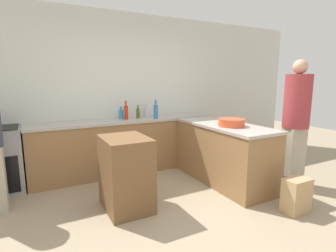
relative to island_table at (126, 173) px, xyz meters
name	(u,v)px	position (x,y,z in m)	size (l,w,h in m)	color
ground_plane	(180,221)	(0.43, -0.57, -0.45)	(14.00, 14.00, 0.00)	tan
wall_back	(118,92)	(0.43, 1.61, 0.90)	(8.00, 0.06, 2.70)	silver
counter_back	(125,145)	(0.43, 1.29, 0.01)	(3.05, 0.61, 0.90)	olive
counter_peninsula	(223,153)	(1.61, 0.15, 0.01)	(0.69, 1.73, 0.90)	olive
island_table	(126,173)	(0.00, 0.00, 0.00)	(0.52, 0.67, 0.89)	brown
mixing_bowl	(231,122)	(1.57, -0.06, 0.51)	(0.37, 0.37, 0.11)	#DB512D
water_bottle_blue	(156,111)	(0.93, 1.12, 0.58)	(0.07, 0.07, 0.32)	#386BB7
hot_sauce_bottle	(126,112)	(0.46, 1.28, 0.58)	(0.07, 0.07, 0.31)	red
dish_soap_bottle	(121,114)	(0.40, 1.39, 0.54)	(0.09, 0.09, 0.21)	#338CBF
vinegar_bottle_clear	(147,111)	(0.92, 1.46, 0.56)	(0.08, 0.08, 0.25)	silver
olive_oil_bottle	(138,113)	(0.68, 1.32, 0.55)	(0.06, 0.06, 0.23)	#475B1E
person_at_peninsula	(296,120)	(2.39, -0.48, 0.55)	(0.36, 0.36, 1.84)	#ADA38E
paper_bag	(296,196)	(1.74, -1.04, -0.24)	(0.32, 0.20, 0.42)	tan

